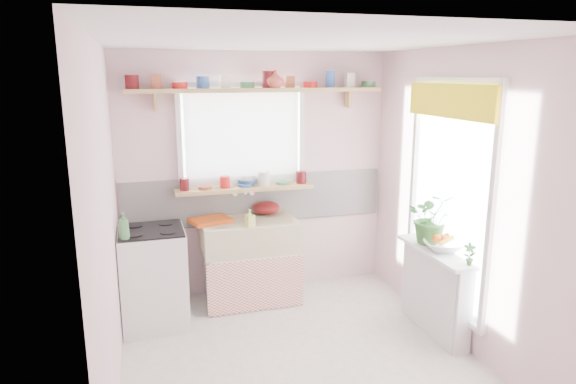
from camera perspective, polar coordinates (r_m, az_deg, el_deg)
name	(u,v)px	position (r m, az deg, el deg)	size (l,w,h in m)	color
room	(343,173)	(4.82, 6.11, 2.12)	(3.20, 3.20, 3.20)	white
sink_unit	(250,260)	(5.25, -4.26, -7.59)	(0.95, 0.65, 1.11)	white
cooker	(154,277)	(4.92, -14.67, -9.12)	(0.58, 0.58, 0.93)	white
radiator_ledge	(435,290)	(4.84, 16.00, -10.39)	(0.22, 0.95, 0.78)	white
windowsill	(245,188)	(5.22, -4.82, 0.40)	(1.40, 0.22, 0.04)	tan
pine_shelf	(258,90)	(5.12, -3.33, 11.24)	(2.52, 0.24, 0.04)	tan
shelf_crockery	(254,82)	(5.11, -3.82, 12.06)	(2.47, 0.11, 0.12)	#590F14
sill_crockery	(243,181)	(5.20, -5.02, 1.19)	(1.35, 0.11, 0.12)	#590F14
dish_tray	(211,220)	(5.11, -8.60, -3.12)	(0.38, 0.28, 0.04)	#CA4A12
colander	(266,208)	(5.34, -2.43, -1.75)	(0.29, 0.29, 0.13)	#5D1010
jade_plant	(432,218)	(4.79, 15.69, -2.78)	(0.43, 0.37, 0.48)	#306528
fruit_bowl	(443,246)	(4.68, 16.85, -5.74)	(0.34, 0.34, 0.08)	silver
herb_pot	(470,254)	(4.38, 19.53, -6.53)	(0.10, 0.07, 0.19)	#325F26
soap_bottle_sink	(250,218)	(4.91, -4.26, -2.90)	(0.08, 0.08, 0.17)	#CDE164
sill_cup	(248,180)	(5.28, -4.43, 1.31)	(0.13, 0.13, 0.10)	white
sill_bowl	(247,182)	(5.28, -4.56, 1.11)	(0.21, 0.21, 0.06)	#30579C
shelf_vase	(275,79)	(5.10, -1.43, 12.44)	(0.16, 0.16, 0.17)	#B54837
cooker_bottle	(124,226)	(4.52, -17.78, -3.59)	(0.09, 0.09, 0.23)	#458A4B
fruit	(444,239)	(4.67, 16.92, -4.98)	(0.20, 0.14, 0.10)	#E45713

